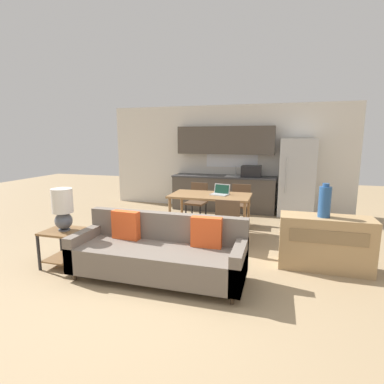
# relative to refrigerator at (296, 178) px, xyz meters

# --- Properties ---
(ground_plane) EXTENTS (20.00, 20.00, 0.00)m
(ground_plane) POSITION_rel_refrigerator_xyz_m (-1.77, -4.23, -0.92)
(ground_plane) COLOR #9E8460
(wall_back) EXTENTS (6.40, 0.07, 2.70)m
(wall_back) POSITION_rel_refrigerator_xyz_m (-1.76, 0.40, 0.43)
(wall_back) COLOR silver
(wall_back) RESTS_ON ground_plane
(kitchen_counter) EXTENTS (2.63, 0.65, 2.15)m
(kitchen_counter) POSITION_rel_refrigerator_xyz_m (-1.75, 0.09, -0.08)
(kitchen_counter) COLOR #4C443D
(kitchen_counter) RESTS_ON ground_plane
(refrigerator) EXTENTS (0.81, 0.72, 1.85)m
(refrigerator) POSITION_rel_refrigerator_xyz_m (0.00, 0.00, 0.00)
(refrigerator) COLOR #B7BABC
(refrigerator) RESTS_ON ground_plane
(dining_table) EXTENTS (1.52, 0.84, 0.78)m
(dining_table) POSITION_rel_refrigerator_xyz_m (-1.65, -1.99, -0.21)
(dining_table) COLOR olive
(dining_table) RESTS_ON ground_plane
(couch) EXTENTS (2.28, 0.80, 0.84)m
(couch) POSITION_rel_refrigerator_xyz_m (-1.88, -4.00, -0.59)
(couch) COLOR #3D2D1E
(couch) RESTS_ON ground_plane
(side_table) EXTENTS (0.49, 0.49, 0.54)m
(side_table) POSITION_rel_refrigerator_xyz_m (-3.37, -4.06, -0.56)
(side_table) COLOR brown
(side_table) RESTS_ON ground_plane
(table_lamp) EXTENTS (0.29, 0.29, 0.61)m
(table_lamp) POSITION_rel_refrigerator_xyz_m (-3.33, -4.06, -0.05)
(table_lamp) COLOR #4C515B
(table_lamp) RESTS_ON side_table
(credenza) EXTENTS (1.24, 0.46, 0.77)m
(credenza) POSITION_rel_refrigerator_xyz_m (0.27, -3.10, -0.54)
(credenza) COLOR tan
(credenza) RESTS_ON ground_plane
(vase) EXTENTS (0.16, 0.16, 0.47)m
(vase) POSITION_rel_refrigerator_xyz_m (0.22, -3.13, 0.06)
(vase) COLOR #234C84
(vase) RESTS_ON credenza
(dining_chair_far_left) EXTENTS (0.47, 0.47, 0.87)m
(dining_chair_far_left) POSITION_rel_refrigerator_xyz_m (-2.13, -1.20, -0.43)
(dining_chair_far_left) COLOR brown
(dining_chair_far_left) RESTS_ON ground_plane
(dining_chair_near_right) EXTENTS (0.44, 0.44, 0.87)m
(dining_chair_near_right) POSITION_rel_refrigerator_xyz_m (-1.17, -2.72, -0.43)
(dining_chair_near_right) COLOR brown
(dining_chair_near_right) RESTS_ON ground_plane
(dining_chair_far_right) EXTENTS (0.43, 0.43, 0.87)m
(dining_chair_far_right) POSITION_rel_refrigerator_xyz_m (-1.17, -1.17, -0.43)
(dining_chair_far_right) COLOR brown
(dining_chair_far_right) RESTS_ON ground_plane
(laptop) EXTENTS (0.37, 0.32, 0.20)m
(laptop) POSITION_rel_refrigerator_xyz_m (-1.46, -1.94, -0.10)
(laptop) COLOR #B7BABC
(laptop) RESTS_ON dining_table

